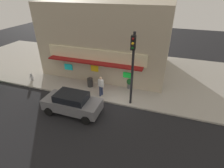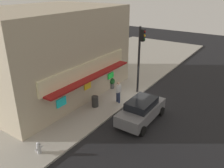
% 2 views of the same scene
% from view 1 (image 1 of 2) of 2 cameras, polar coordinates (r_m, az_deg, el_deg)
% --- Properties ---
extents(ground_plane, '(64.12, 64.12, 0.00)m').
position_cam_1_polar(ground_plane, '(14.15, 1.41, -6.71)').
color(ground_plane, black).
extents(sidewalk, '(42.75, 12.32, 0.13)m').
position_cam_1_polar(sidewalk, '(19.29, 6.93, 3.72)').
color(sidewalk, '#A39E93').
rests_on(sidewalk, ground_plane).
extents(corner_building, '(12.29, 9.23, 7.00)m').
position_cam_1_polar(corner_building, '(19.44, -0.53, 15.31)').
color(corner_building, tan).
rests_on(corner_building, sidewalk).
extents(traffic_light, '(0.32, 0.58, 5.61)m').
position_cam_1_polar(traffic_light, '(12.39, 6.71, 7.25)').
color(traffic_light, black).
rests_on(traffic_light, sidewalk).
extents(fire_hydrant, '(0.49, 0.25, 0.73)m').
position_cam_1_polar(fire_hydrant, '(19.01, -24.69, 2.09)').
color(fire_hydrant, '#B2B2B7').
rests_on(fire_hydrant, sidewalk).
extents(trash_can, '(0.52, 0.52, 0.82)m').
position_cam_1_polar(trash_can, '(16.30, -7.13, 0.54)').
color(trash_can, '#2D2D2D').
rests_on(trash_can, sidewalk).
extents(pedestrian, '(0.56, 0.42, 1.75)m').
position_cam_1_polar(pedestrian, '(14.58, -3.63, -0.46)').
color(pedestrian, navy).
rests_on(pedestrian, sidewalk).
extents(potted_plant_by_doorway, '(0.55, 0.55, 0.95)m').
position_cam_1_polar(potted_plant_by_doorway, '(15.88, 5.76, 0.37)').
color(potted_plant_by_doorway, '#59595B').
rests_on(potted_plant_by_doorway, sidewalk).
extents(parked_car_grey, '(4.23, 2.01, 1.61)m').
position_cam_1_polar(parked_car_grey, '(13.23, -12.80, -5.99)').
color(parked_car_grey, slate).
rests_on(parked_car_grey, ground_plane).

